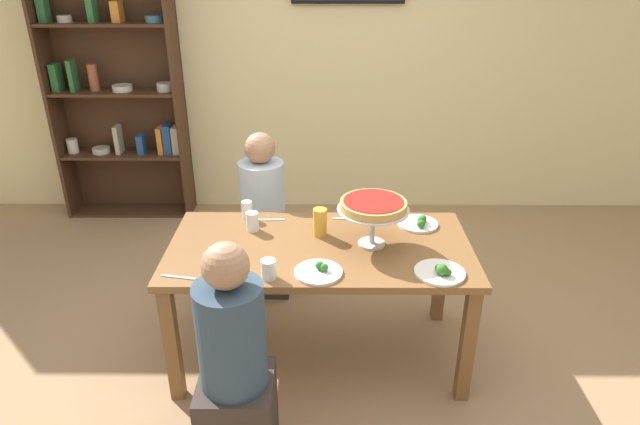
{
  "coord_description": "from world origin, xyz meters",
  "views": [
    {
      "loc": [
        0.02,
        -2.64,
        2.2
      ],
      "look_at": [
        0.0,
        0.1,
        0.89
      ],
      "focal_mm": 30.99,
      "sensor_mm": 36.0,
      "label": 1
    }
  ],
  "objects_px": {
    "salad_plate_far_diner": "(440,272)",
    "water_glass_clear_spare": "(269,269)",
    "diner_far_left": "(264,225)",
    "cutlery_knife_near": "(270,220)",
    "dining_table": "(320,260)",
    "deep_dish_pizza_stand": "(373,207)",
    "water_glass_clear_near": "(247,210)",
    "bookshelf": "(117,92)",
    "cutlery_fork_far": "(348,219)",
    "cutlery_fork_near": "(223,270)",
    "beer_glass_amber_tall": "(319,222)",
    "diner_near_left": "(235,374)",
    "cutlery_knife_far": "(178,277)",
    "salad_plate_spare": "(419,223)",
    "water_glass_clear_far": "(252,221)",
    "salad_plate_near_diner": "(319,271)"
  },
  "relations": [
    {
      "from": "salad_plate_far_diner",
      "to": "water_glass_clear_spare",
      "type": "distance_m",
      "value": 0.85
    },
    {
      "from": "diner_far_left",
      "to": "cutlery_knife_near",
      "type": "relative_size",
      "value": 6.39
    },
    {
      "from": "dining_table",
      "to": "deep_dish_pizza_stand",
      "type": "xyz_separation_m",
      "value": [
        0.28,
        0.01,
        0.32
      ]
    },
    {
      "from": "water_glass_clear_near",
      "to": "cutlery_knife_near",
      "type": "xyz_separation_m",
      "value": [
        0.14,
        -0.02,
        -0.05
      ]
    },
    {
      "from": "deep_dish_pizza_stand",
      "to": "water_glass_clear_near",
      "type": "relative_size",
      "value": 3.48
    },
    {
      "from": "bookshelf",
      "to": "cutlery_fork_far",
      "type": "distance_m",
      "value": 2.58
    },
    {
      "from": "cutlery_fork_near",
      "to": "cutlery_fork_far",
      "type": "relative_size",
      "value": 1.0
    },
    {
      "from": "cutlery_knife_near",
      "to": "cutlery_fork_far",
      "type": "distance_m",
      "value": 0.46
    },
    {
      "from": "dining_table",
      "to": "water_glass_clear_near",
      "type": "xyz_separation_m",
      "value": [
        -0.44,
        0.33,
        0.15
      ]
    },
    {
      "from": "bookshelf",
      "to": "diner_far_left",
      "type": "height_order",
      "value": "bookshelf"
    },
    {
      "from": "dining_table",
      "to": "beer_glass_amber_tall",
      "type": "xyz_separation_m",
      "value": [
        -0.0,
        0.12,
        0.17
      ]
    },
    {
      "from": "diner_near_left",
      "to": "water_glass_clear_spare",
      "type": "bearing_deg",
      "value": -17.62
    },
    {
      "from": "cutlery_knife_far",
      "to": "bookshelf",
      "type": "bearing_deg",
      "value": 124.82
    },
    {
      "from": "diner_near_left",
      "to": "salad_plate_spare",
      "type": "bearing_deg",
      "value": -44.3
    },
    {
      "from": "diner_far_left",
      "to": "cutlery_knife_near",
      "type": "distance_m",
      "value": 0.5
    },
    {
      "from": "salad_plate_far_diner",
      "to": "water_glass_clear_far",
      "type": "distance_m",
      "value": 1.1
    },
    {
      "from": "diner_near_left",
      "to": "cutlery_knife_near",
      "type": "height_order",
      "value": "diner_near_left"
    },
    {
      "from": "water_glass_clear_near",
      "to": "cutlery_fork_far",
      "type": "bearing_deg",
      "value": -0.93
    },
    {
      "from": "water_glass_clear_spare",
      "to": "cutlery_knife_near",
      "type": "height_order",
      "value": "water_glass_clear_spare"
    },
    {
      "from": "deep_dish_pizza_stand",
      "to": "salad_plate_near_diner",
      "type": "bearing_deg",
      "value": -133.6
    },
    {
      "from": "dining_table",
      "to": "cutlery_fork_near",
      "type": "bearing_deg",
      "value": -151.73
    },
    {
      "from": "dining_table",
      "to": "deep_dish_pizza_stand",
      "type": "height_order",
      "value": "deep_dish_pizza_stand"
    },
    {
      "from": "cutlery_knife_near",
      "to": "bookshelf",
      "type": "bearing_deg",
      "value": -52.01
    },
    {
      "from": "diner_far_left",
      "to": "cutlery_fork_far",
      "type": "xyz_separation_m",
      "value": [
        0.55,
        -0.4,
        0.25
      ]
    },
    {
      "from": "water_glass_clear_far",
      "to": "beer_glass_amber_tall",
      "type": "bearing_deg",
      "value": -8.41
    },
    {
      "from": "deep_dish_pizza_stand",
      "to": "salad_plate_far_diner",
      "type": "xyz_separation_m",
      "value": [
        0.32,
        -0.31,
        -0.21
      ]
    },
    {
      "from": "beer_glass_amber_tall",
      "to": "cutlery_knife_near",
      "type": "xyz_separation_m",
      "value": [
        -0.3,
        0.19,
        -0.08
      ]
    },
    {
      "from": "salad_plate_far_diner",
      "to": "beer_glass_amber_tall",
      "type": "bearing_deg",
      "value": 145.27
    },
    {
      "from": "deep_dish_pizza_stand",
      "to": "cutlery_knife_near",
      "type": "height_order",
      "value": "deep_dish_pizza_stand"
    },
    {
      "from": "salad_plate_near_diner",
      "to": "salad_plate_far_diner",
      "type": "xyz_separation_m",
      "value": [
        0.6,
        -0.01,
        0.0
      ]
    },
    {
      "from": "salad_plate_near_diner",
      "to": "cutlery_knife_near",
      "type": "distance_m",
      "value": 0.67
    },
    {
      "from": "water_glass_clear_far",
      "to": "dining_table",
      "type": "bearing_deg",
      "value": -24.61
    },
    {
      "from": "salad_plate_near_diner",
      "to": "salad_plate_spare",
      "type": "bearing_deg",
      "value": 42.42
    },
    {
      "from": "salad_plate_spare",
      "to": "beer_glass_amber_tall",
      "type": "bearing_deg",
      "value": -168.21
    },
    {
      "from": "salad_plate_far_diner",
      "to": "cutlery_fork_far",
      "type": "height_order",
      "value": "salad_plate_far_diner"
    },
    {
      "from": "beer_glass_amber_tall",
      "to": "cutlery_fork_near",
      "type": "bearing_deg",
      "value": -141.72
    },
    {
      "from": "salad_plate_near_diner",
      "to": "water_glass_clear_spare",
      "type": "xyz_separation_m",
      "value": [
        -0.24,
        -0.04,
        0.04
      ]
    },
    {
      "from": "diner_near_left",
      "to": "cutlery_fork_far",
      "type": "bearing_deg",
      "value": -27.07
    },
    {
      "from": "dining_table",
      "to": "cutlery_knife_far",
      "type": "xyz_separation_m",
      "value": [
        -0.7,
        -0.33,
        0.1
      ]
    },
    {
      "from": "water_glass_clear_near",
      "to": "cutlery_fork_near",
      "type": "distance_m",
      "value": 0.6
    },
    {
      "from": "cutlery_fork_far",
      "to": "water_glass_clear_spare",
      "type": "bearing_deg",
      "value": 63.46
    },
    {
      "from": "dining_table",
      "to": "deep_dish_pizza_stand",
      "type": "relative_size",
      "value": 4.29
    },
    {
      "from": "dining_table",
      "to": "salad_plate_far_diner",
      "type": "bearing_deg",
      "value": -26.37
    },
    {
      "from": "diner_far_left",
      "to": "water_glass_clear_far",
      "type": "xyz_separation_m",
      "value": [
        0.0,
        -0.55,
        0.3
      ]
    },
    {
      "from": "salad_plate_near_diner",
      "to": "salad_plate_spare",
      "type": "height_order",
      "value": "salad_plate_spare"
    },
    {
      "from": "salad_plate_near_diner",
      "to": "water_glass_clear_spare",
      "type": "height_order",
      "value": "water_glass_clear_spare"
    },
    {
      "from": "bookshelf",
      "to": "cutlery_fork_far",
      "type": "bearing_deg",
      "value": -41.81
    },
    {
      "from": "salad_plate_spare",
      "to": "cutlery_knife_near",
      "type": "xyz_separation_m",
      "value": [
        -0.88,
        0.06,
        -0.01
      ]
    },
    {
      "from": "bookshelf",
      "to": "diner_near_left",
      "type": "relative_size",
      "value": 1.92
    },
    {
      "from": "diner_far_left",
      "to": "beer_glass_amber_tall",
      "type": "xyz_separation_m",
      "value": [
        0.39,
        -0.6,
        0.33
      ]
    }
  ]
}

